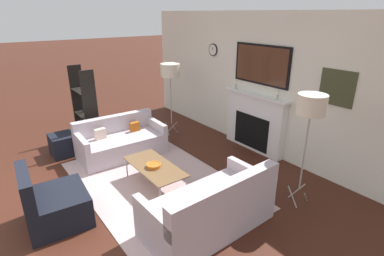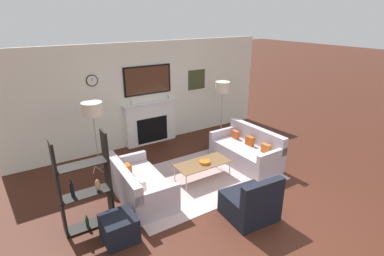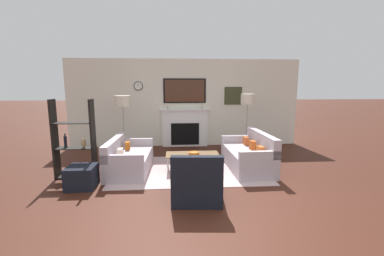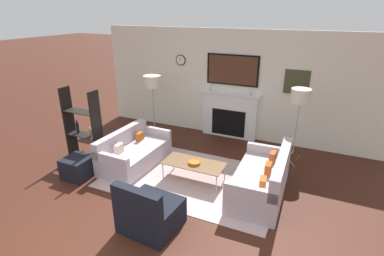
# 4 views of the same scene
# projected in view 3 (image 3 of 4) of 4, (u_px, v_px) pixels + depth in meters

# --- Properties ---
(ground_plane) EXTENTS (60.00, 60.00, 0.00)m
(ground_plane) POSITION_uv_depth(u_px,v_px,m) (198.00, 213.00, 3.88)
(ground_plane) COLOR #3F1C12
(fireplace_wall) EXTENTS (7.20, 0.28, 2.70)m
(fireplace_wall) POSITION_uv_depth(u_px,v_px,m) (185.00, 107.00, 8.03)
(fireplace_wall) COLOR white
(fireplace_wall) RESTS_ON ground_plane
(area_rug) EXTENTS (3.34, 2.17, 0.01)m
(area_rug) POSITION_uv_depth(u_px,v_px,m) (190.00, 169.00, 5.85)
(area_rug) COLOR #BC9E9D
(area_rug) RESTS_ON ground_plane
(couch_left) EXTENTS (0.89, 1.65, 0.74)m
(couch_left) POSITION_uv_depth(u_px,v_px,m) (128.00, 160.00, 5.72)
(couch_left) COLOR #B5A8B2
(couch_left) RESTS_ON ground_plane
(couch_right) EXTENTS (0.89, 1.73, 0.84)m
(couch_right) POSITION_uv_depth(u_px,v_px,m) (249.00, 156.00, 5.90)
(couch_right) COLOR #B5A8B2
(couch_right) RESTS_ON ground_plane
(armchair) EXTENTS (0.86, 0.82, 0.84)m
(armchair) POSITION_uv_depth(u_px,v_px,m) (197.00, 185.00, 4.25)
(armchair) COLOR black
(armchair) RESTS_ON ground_plane
(coffee_table) EXTENTS (1.19, 0.55, 0.38)m
(coffee_table) POSITION_uv_depth(u_px,v_px,m) (193.00, 155.00, 5.74)
(coffee_table) COLOR brown
(coffee_table) RESTS_ON ground_plane
(decorative_bowl) EXTENTS (0.24, 0.24, 0.06)m
(decorative_bowl) POSITION_uv_depth(u_px,v_px,m) (194.00, 153.00, 5.70)
(decorative_bowl) COLOR #BE611B
(decorative_bowl) RESTS_ON coffee_table
(floor_lamp_left) EXTENTS (0.43, 0.43, 1.64)m
(floor_lamp_left) POSITION_uv_depth(u_px,v_px,m) (123.00, 101.00, 6.90)
(floor_lamp_left) COLOR #9E998E
(floor_lamp_left) RESTS_ON ground_plane
(floor_lamp_right) EXTENTS (0.39, 0.39, 1.67)m
(floor_lamp_right) POSITION_uv_depth(u_px,v_px,m) (248.00, 100.00, 7.13)
(floor_lamp_right) COLOR #9E998E
(floor_lamp_right) RESTS_ON ground_plane
(shelf_unit) EXTENTS (0.80, 0.28, 1.63)m
(shelf_unit) POSITION_uv_depth(u_px,v_px,m) (74.00, 142.00, 5.27)
(shelf_unit) COLOR black
(shelf_unit) RESTS_ON ground_plane
(ottoman) EXTENTS (0.51, 0.51, 0.41)m
(ottoman) POSITION_uv_depth(u_px,v_px,m) (82.00, 177.00, 4.81)
(ottoman) COLOR black
(ottoman) RESTS_ON ground_plane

